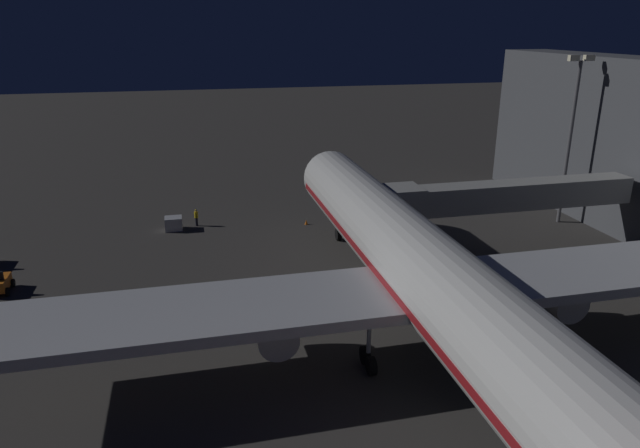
{
  "coord_description": "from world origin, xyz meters",
  "views": [
    {
      "loc": [
        14.53,
        43.05,
        20.94
      ],
      "look_at": [
        3.0,
        -5.7,
        3.5
      ],
      "focal_mm": 32.24,
      "sensor_mm": 36.0,
      "label": 1
    }
  ],
  "objects_px": {
    "apron_floodlight_mast": "(571,129)",
    "traffic_cone_nose_port": "(345,219)",
    "traffic_cone_nose_starboard": "(306,222)",
    "jet_bridge": "(494,197)",
    "baggage_container_near_belt": "(174,224)",
    "airliner_at_gate": "(431,280)",
    "ground_crew_marshaller_fwd": "(196,217)"
  },
  "relations": [
    {
      "from": "airliner_at_gate",
      "to": "apron_floodlight_mast",
      "type": "distance_m",
      "value": 34.29
    },
    {
      "from": "apron_floodlight_mast",
      "to": "traffic_cone_nose_starboard",
      "type": "bearing_deg",
      "value": -11.48
    },
    {
      "from": "traffic_cone_nose_starboard",
      "to": "traffic_cone_nose_port",
      "type": "bearing_deg",
      "value": 180.0
    },
    {
      "from": "airliner_at_gate",
      "to": "ground_crew_marshaller_fwd",
      "type": "xyz_separation_m",
      "value": [
        14.01,
        -30.36,
        -4.56
      ]
    },
    {
      "from": "ground_crew_marshaller_fwd",
      "to": "traffic_cone_nose_starboard",
      "type": "bearing_deg",
      "value": 168.88
    },
    {
      "from": "jet_bridge",
      "to": "traffic_cone_nose_starboard",
      "type": "relative_size",
      "value": 45.21
    },
    {
      "from": "ground_crew_marshaller_fwd",
      "to": "traffic_cone_nose_starboard",
      "type": "distance_m",
      "value": 12.07
    },
    {
      "from": "airliner_at_gate",
      "to": "traffic_cone_nose_starboard",
      "type": "relative_size",
      "value": 106.34
    },
    {
      "from": "apron_floodlight_mast",
      "to": "traffic_cone_nose_port",
      "type": "bearing_deg",
      "value": -13.58
    },
    {
      "from": "baggage_container_near_belt",
      "to": "traffic_cone_nose_starboard",
      "type": "xyz_separation_m",
      "value": [
        -14.25,
        1.56,
        -0.43
      ]
    },
    {
      "from": "airliner_at_gate",
      "to": "traffic_cone_nose_port",
      "type": "distance_m",
      "value": 28.63
    },
    {
      "from": "traffic_cone_nose_port",
      "to": "traffic_cone_nose_starboard",
      "type": "distance_m",
      "value": 4.4
    },
    {
      "from": "traffic_cone_nose_port",
      "to": "airliner_at_gate",
      "type": "bearing_deg",
      "value": 85.51
    },
    {
      "from": "apron_floodlight_mast",
      "to": "traffic_cone_nose_starboard",
      "type": "distance_m",
      "value": 30.04
    },
    {
      "from": "traffic_cone_nose_port",
      "to": "jet_bridge",
      "type": "bearing_deg",
      "value": 131.74
    },
    {
      "from": "ground_crew_marshaller_fwd",
      "to": "traffic_cone_nose_port",
      "type": "xyz_separation_m",
      "value": [
        -16.21,
        2.32,
        -0.78
      ]
    },
    {
      "from": "traffic_cone_nose_port",
      "to": "baggage_container_near_belt",
      "type": "bearing_deg",
      "value": -4.79
    },
    {
      "from": "traffic_cone_nose_port",
      "to": "traffic_cone_nose_starboard",
      "type": "height_order",
      "value": "same"
    },
    {
      "from": "baggage_container_near_belt",
      "to": "ground_crew_marshaller_fwd",
      "type": "relative_size",
      "value": 0.95
    },
    {
      "from": "ground_crew_marshaller_fwd",
      "to": "traffic_cone_nose_starboard",
      "type": "relative_size",
      "value": 3.46
    },
    {
      "from": "jet_bridge",
      "to": "traffic_cone_nose_starboard",
      "type": "bearing_deg",
      "value": -38.66
    },
    {
      "from": "jet_bridge",
      "to": "apron_floodlight_mast",
      "type": "height_order",
      "value": "apron_floodlight_mast"
    },
    {
      "from": "airliner_at_gate",
      "to": "traffic_cone_nose_starboard",
      "type": "height_order",
      "value": "airliner_at_gate"
    },
    {
      "from": "jet_bridge",
      "to": "ground_crew_marshaller_fwd",
      "type": "relative_size",
      "value": 13.05
    },
    {
      "from": "airliner_at_gate",
      "to": "baggage_container_near_belt",
      "type": "bearing_deg",
      "value": -60.94
    },
    {
      "from": "jet_bridge",
      "to": "traffic_cone_nose_starboard",
      "type": "height_order",
      "value": "jet_bridge"
    },
    {
      "from": "jet_bridge",
      "to": "apron_floodlight_mast",
      "type": "distance_m",
      "value": 14.8
    },
    {
      "from": "traffic_cone_nose_starboard",
      "to": "apron_floodlight_mast",
      "type": "bearing_deg",
      "value": 168.52
    },
    {
      "from": "apron_floodlight_mast",
      "to": "baggage_container_near_belt",
      "type": "xyz_separation_m",
      "value": [
        41.95,
        -7.19,
        -9.74
      ]
    },
    {
      "from": "airliner_at_gate",
      "to": "jet_bridge",
      "type": "height_order",
      "value": "airliner_at_gate"
    },
    {
      "from": "airliner_at_gate",
      "to": "traffic_cone_nose_port",
      "type": "bearing_deg",
      "value": -94.49
    },
    {
      "from": "baggage_container_near_belt",
      "to": "ground_crew_marshaller_fwd",
      "type": "height_order",
      "value": "ground_crew_marshaller_fwd"
    }
  ]
}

